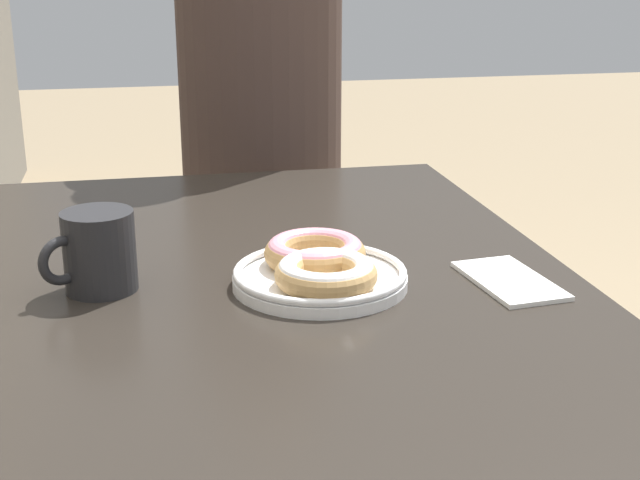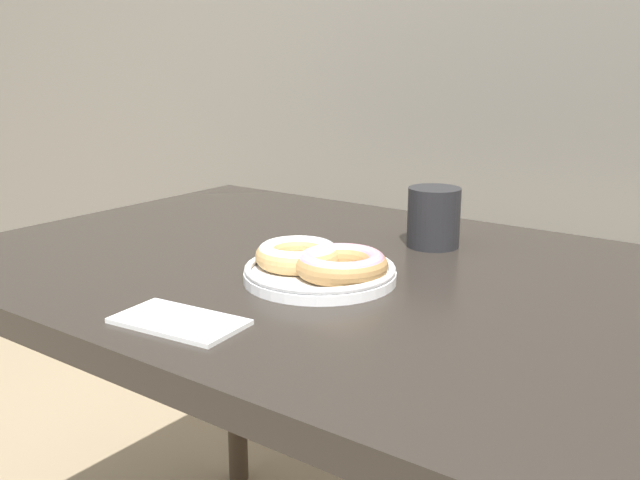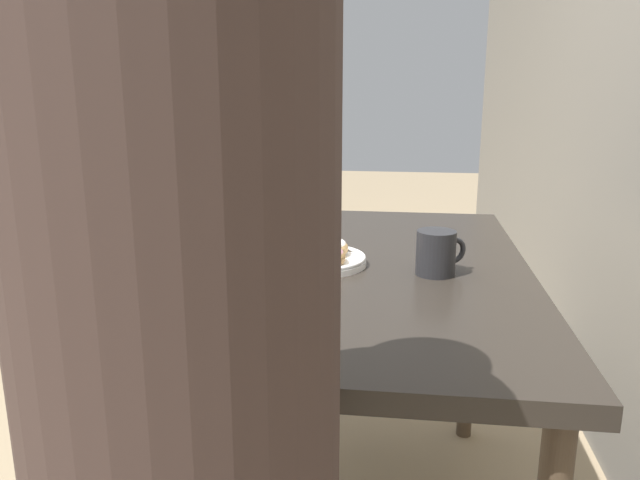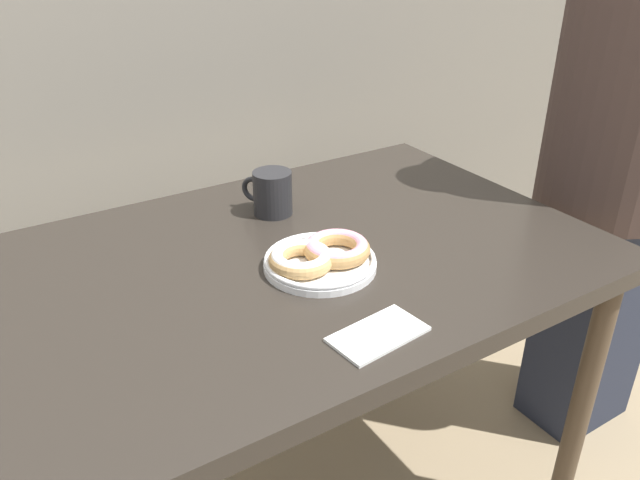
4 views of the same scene
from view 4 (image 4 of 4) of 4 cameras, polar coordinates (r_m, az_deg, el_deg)
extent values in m
cube|color=#28231E|center=(1.26, -2.53, -2.06)|extent=(1.24, 0.82, 0.04)
cylinder|color=#473828|center=(1.60, 22.78, -13.81)|extent=(0.05, 0.05, 0.73)
cylinder|color=#473828|center=(1.65, -26.48, -13.49)|extent=(0.05, 0.05, 0.73)
cylinder|color=#473828|center=(1.98, 6.75, -3.12)|extent=(0.05, 0.05, 0.73)
cylinder|color=white|center=(1.20, 0.00, -2.25)|extent=(0.22, 0.22, 0.01)
torus|color=white|center=(1.19, 0.00, -1.75)|extent=(0.22, 0.22, 0.01)
torus|color=#B2844C|center=(1.20, 1.55, -0.83)|extent=(0.18, 0.18, 0.03)
torus|color=pink|center=(1.20, 1.56, -0.59)|extent=(0.17, 0.17, 0.03)
torus|color=tan|center=(1.17, -1.73, -1.77)|extent=(0.14, 0.14, 0.03)
torus|color=white|center=(1.17, -1.73, -1.53)|extent=(0.14, 0.14, 0.03)
cylinder|color=#232326|center=(1.40, -4.35, 4.31)|extent=(0.09, 0.09, 0.10)
cylinder|color=#382114|center=(1.38, -4.42, 5.98)|extent=(0.07, 0.07, 0.00)
torus|color=#232326|center=(1.43, -6.09, 4.65)|extent=(0.04, 0.06, 0.06)
cube|color=#232838|center=(1.95, 23.61, -6.33)|extent=(0.28, 0.20, 0.70)
cylinder|color=#3D2D28|center=(1.65, 26.17, 11.68)|extent=(0.33, 0.33, 0.58)
cube|color=white|center=(1.02, 5.33, -8.58)|extent=(0.17, 0.10, 0.01)
camera|label=1|loc=(1.19, -54.39, 6.30)|focal=50.00mm
camera|label=2|loc=(1.17, 50.59, 2.88)|focal=40.00mm
camera|label=3|loc=(2.22, 31.08, 19.30)|focal=35.00mm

